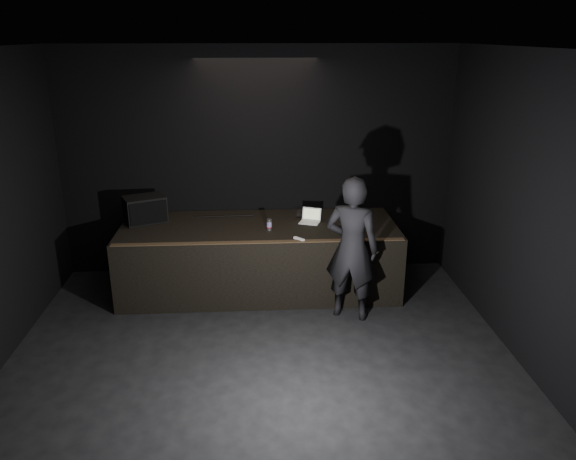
{
  "coord_description": "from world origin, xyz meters",
  "views": [
    {
      "loc": [
        -0.04,
        -4.99,
        3.65
      ],
      "look_at": [
        0.4,
        2.3,
        1.07
      ],
      "focal_mm": 35.0,
      "sensor_mm": 36.0,
      "label": 1
    }
  ],
  "objects_px": {
    "stage_riser": "(259,257)",
    "laptop": "(310,219)",
    "stage_monitor": "(145,209)",
    "person": "(352,249)",
    "beer_can": "(269,225)"
  },
  "relations": [
    {
      "from": "beer_can",
      "to": "person",
      "type": "relative_size",
      "value": 0.09
    },
    {
      "from": "stage_monitor",
      "to": "beer_can",
      "type": "height_order",
      "value": "stage_monitor"
    },
    {
      "from": "stage_riser",
      "to": "person",
      "type": "xyz_separation_m",
      "value": [
        1.2,
        -0.95,
        0.47
      ]
    },
    {
      "from": "stage_riser",
      "to": "laptop",
      "type": "bearing_deg",
      "value": 7.6
    },
    {
      "from": "beer_can",
      "to": "person",
      "type": "height_order",
      "value": "person"
    },
    {
      "from": "beer_can",
      "to": "person",
      "type": "bearing_deg",
      "value": -34.08
    },
    {
      "from": "stage_monitor",
      "to": "person",
      "type": "distance_m",
      "value": 3.12
    },
    {
      "from": "stage_monitor",
      "to": "laptop",
      "type": "bearing_deg",
      "value": -27.85
    },
    {
      "from": "laptop",
      "to": "stage_monitor",
      "type": "bearing_deg",
      "value": -163.02
    },
    {
      "from": "stage_riser",
      "to": "stage_monitor",
      "type": "relative_size",
      "value": 5.79
    },
    {
      "from": "stage_riser",
      "to": "laptop",
      "type": "xyz_separation_m",
      "value": [
        0.76,
        0.1,
        0.55
      ]
    },
    {
      "from": "laptop",
      "to": "person",
      "type": "distance_m",
      "value": 1.14
    },
    {
      "from": "stage_riser",
      "to": "beer_can",
      "type": "bearing_deg",
      "value": -58.06
    },
    {
      "from": "beer_can",
      "to": "laptop",
      "type": "bearing_deg",
      "value": 28.53
    },
    {
      "from": "stage_monitor",
      "to": "person",
      "type": "height_order",
      "value": "person"
    }
  ]
}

